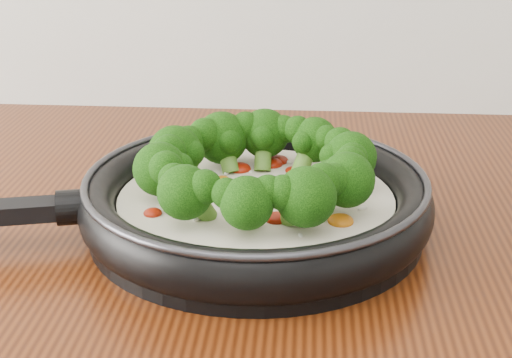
{
  "coord_description": "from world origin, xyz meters",
  "views": [
    {
      "loc": [
        0.07,
        0.49,
        1.2
      ],
      "look_at": [
        0.02,
        1.11,
        0.95
      ],
      "focal_mm": 51.71,
      "sensor_mm": 36.0,
      "label": 1
    }
  ],
  "objects": [
    {
      "name": "skillet",
      "position": [
        0.02,
        1.11,
        0.94
      ],
      "size": [
        0.53,
        0.39,
        0.09
      ],
      "color": "black",
      "rests_on": "counter"
    }
  ]
}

